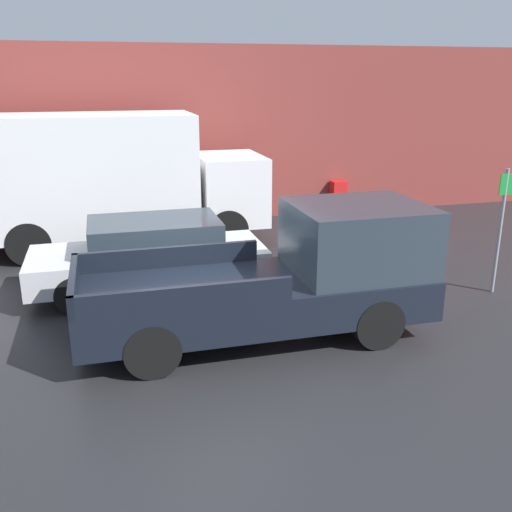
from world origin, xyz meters
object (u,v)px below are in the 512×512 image
(parking_sign, at_px, (501,224))
(newspaper_box, at_px, (338,198))
(car, at_px, (151,254))
(delivery_truck, at_px, (102,178))
(pickup_truck, at_px, (290,276))

(parking_sign, xyz_separation_m, newspaper_box, (-0.37, 7.13, -0.88))
(car, xyz_separation_m, newspaper_box, (6.28, 5.24, -0.24))
(delivery_truck, bearing_deg, car, -76.34)
(parking_sign, bearing_deg, pickup_truck, -171.09)
(car, relative_size, delivery_truck, 0.62)
(delivery_truck, distance_m, parking_sign, 9.19)
(car, xyz_separation_m, delivery_truck, (-0.84, 3.44, 1.02))
(car, height_order, delivery_truck, delivery_truck)
(pickup_truck, relative_size, car, 1.24)
(pickup_truck, distance_m, parking_sign, 4.65)
(parking_sign, distance_m, newspaper_box, 7.20)
(delivery_truck, height_order, newspaper_box, delivery_truck)
(pickup_truck, distance_m, newspaper_box, 8.92)
(pickup_truck, height_order, car, pickup_truck)
(parking_sign, bearing_deg, delivery_truck, 144.53)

